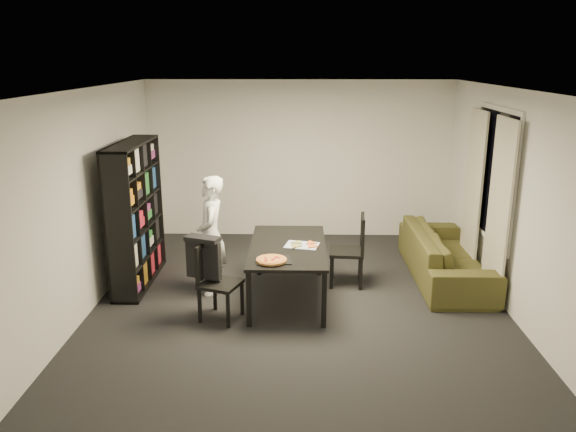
{
  "coord_description": "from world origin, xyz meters",
  "views": [
    {
      "loc": [
        -0.01,
        -6.46,
        2.94
      ],
      "look_at": [
        -0.14,
        0.21,
        1.05
      ],
      "focal_mm": 35.0,
      "sensor_mm": 36.0,
      "label": 1
    }
  ],
  "objects_px": {
    "person": "(211,235)",
    "dining_table": "(288,250)",
    "pepperoni_pizza": "(272,260)",
    "chair_right": "(354,245)",
    "sofa": "(445,255)",
    "bookshelf": "(136,214)",
    "baking_tray": "(274,260)",
    "chair_left": "(214,276)"
  },
  "relations": [
    {
      "from": "pepperoni_pizza",
      "to": "sofa",
      "type": "bearing_deg",
      "value": 29.42
    },
    {
      "from": "dining_table",
      "to": "bookshelf",
      "type": "bearing_deg",
      "value": 166.24
    },
    {
      "from": "baking_tray",
      "to": "chair_right",
      "type": "bearing_deg",
      "value": 44.43
    },
    {
      "from": "bookshelf",
      "to": "chair_right",
      "type": "height_order",
      "value": "bookshelf"
    },
    {
      "from": "chair_right",
      "to": "chair_left",
      "type": "bearing_deg",
      "value": -54.11
    },
    {
      "from": "dining_table",
      "to": "sofa",
      "type": "relative_size",
      "value": 0.74
    },
    {
      "from": "bookshelf",
      "to": "sofa",
      "type": "relative_size",
      "value": 0.84
    },
    {
      "from": "chair_left",
      "to": "baking_tray",
      "type": "relative_size",
      "value": 2.27
    },
    {
      "from": "chair_right",
      "to": "sofa",
      "type": "distance_m",
      "value": 1.33
    },
    {
      "from": "bookshelf",
      "to": "sofa",
      "type": "bearing_deg",
      "value": 3.16
    },
    {
      "from": "baking_tray",
      "to": "pepperoni_pizza",
      "type": "xyz_separation_m",
      "value": [
        -0.02,
        -0.06,
        0.02
      ]
    },
    {
      "from": "chair_right",
      "to": "person",
      "type": "bearing_deg",
      "value": -76.62
    },
    {
      "from": "person",
      "to": "dining_table",
      "type": "bearing_deg",
      "value": 71.96
    },
    {
      "from": "person",
      "to": "baking_tray",
      "type": "bearing_deg",
      "value": 41.74
    },
    {
      "from": "pepperoni_pizza",
      "to": "person",
      "type": "bearing_deg",
      "value": 136.32
    },
    {
      "from": "pepperoni_pizza",
      "to": "chair_left",
      "type": "bearing_deg",
      "value": 178.62
    },
    {
      "from": "chair_right",
      "to": "baking_tray",
      "type": "bearing_deg",
      "value": -40.93
    },
    {
      "from": "bookshelf",
      "to": "person",
      "type": "xyz_separation_m",
      "value": [
        1.04,
        -0.31,
        -0.19
      ]
    },
    {
      "from": "sofa",
      "to": "chair_right",
      "type": "bearing_deg",
      "value": 101.36
    },
    {
      "from": "pepperoni_pizza",
      "to": "sofa",
      "type": "height_order",
      "value": "pepperoni_pizza"
    },
    {
      "from": "baking_tray",
      "to": "sofa",
      "type": "bearing_deg",
      "value": 28.58
    },
    {
      "from": "baking_tray",
      "to": "sofa",
      "type": "height_order",
      "value": "baking_tray"
    },
    {
      "from": "bookshelf",
      "to": "dining_table",
      "type": "xyz_separation_m",
      "value": [
        2.02,
        -0.49,
        -0.31
      ]
    },
    {
      "from": "bookshelf",
      "to": "sofa",
      "type": "distance_m",
      "value": 4.22
    },
    {
      "from": "dining_table",
      "to": "sofa",
      "type": "distance_m",
      "value": 2.29
    },
    {
      "from": "bookshelf",
      "to": "person",
      "type": "bearing_deg",
      "value": -16.72
    },
    {
      "from": "bookshelf",
      "to": "chair_right",
      "type": "distance_m",
      "value": 2.91
    },
    {
      "from": "person",
      "to": "pepperoni_pizza",
      "type": "relative_size",
      "value": 4.37
    },
    {
      "from": "bookshelf",
      "to": "chair_right",
      "type": "relative_size",
      "value": 1.99
    },
    {
      "from": "chair_left",
      "to": "pepperoni_pizza",
      "type": "height_order",
      "value": "chair_left"
    },
    {
      "from": "chair_right",
      "to": "pepperoni_pizza",
      "type": "height_order",
      "value": "chair_right"
    },
    {
      "from": "person",
      "to": "sofa",
      "type": "relative_size",
      "value": 0.68
    },
    {
      "from": "chair_left",
      "to": "baking_tray",
      "type": "height_order",
      "value": "chair_left"
    },
    {
      "from": "baking_tray",
      "to": "pepperoni_pizza",
      "type": "relative_size",
      "value": 1.14
    },
    {
      "from": "baking_tray",
      "to": "sofa",
      "type": "distance_m",
      "value": 2.65
    },
    {
      "from": "chair_right",
      "to": "bookshelf",
      "type": "bearing_deg",
      "value": -85.93
    },
    {
      "from": "bookshelf",
      "to": "dining_table",
      "type": "bearing_deg",
      "value": -13.76
    },
    {
      "from": "chair_right",
      "to": "baking_tray",
      "type": "distance_m",
      "value": 1.43
    },
    {
      "from": "chair_left",
      "to": "sofa",
      "type": "height_order",
      "value": "chair_left"
    },
    {
      "from": "chair_left",
      "to": "bookshelf",
      "type": "bearing_deg",
      "value": 67.92
    },
    {
      "from": "bookshelf",
      "to": "baking_tray",
      "type": "distance_m",
      "value": 2.14
    },
    {
      "from": "baking_tray",
      "to": "pepperoni_pizza",
      "type": "bearing_deg",
      "value": -110.76
    }
  ]
}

